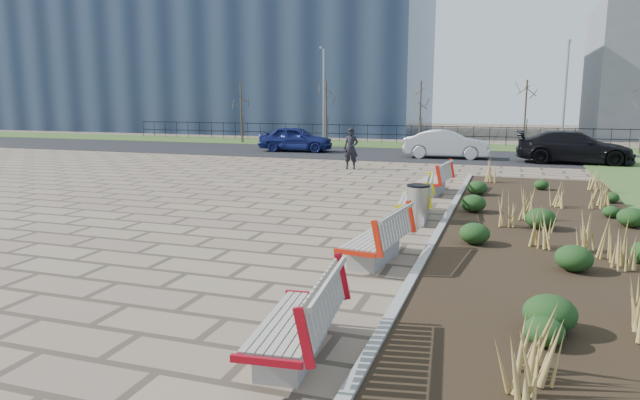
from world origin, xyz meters
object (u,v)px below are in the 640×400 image
(pedestrian, at_px, (351,149))
(lamp_east, at_px, (565,98))
(bench_a, at_px, (293,317))
(lamp_west, at_px, (324,98))
(car_black, at_px, (574,147))
(bench_c, at_px, (414,197))
(car_silver, at_px, (447,144))
(litter_bin, at_px, (418,206))
(bench_d, at_px, (433,178))
(car_blue, at_px, (296,139))
(bench_b, at_px, (375,236))

(pedestrian, bearing_deg, lamp_east, 44.70)
(bench_a, distance_m, pedestrian, 18.24)
(lamp_west, distance_m, lamp_east, 14.00)
(bench_a, bearing_deg, car_black, 71.74)
(bench_a, relative_size, bench_c, 1.00)
(car_silver, distance_m, lamp_west, 9.90)
(litter_bin, bearing_deg, bench_d, 93.35)
(car_blue, xyz_separation_m, car_black, (14.44, -1.37, 0.04))
(bench_b, relative_size, pedestrian, 1.19)
(bench_b, bearing_deg, car_black, 81.06)
(litter_bin, relative_size, lamp_west, 0.16)
(pedestrian, relative_size, car_silver, 0.41)
(litter_bin, xyz_separation_m, car_blue, (-9.59, 16.71, 0.24))
(car_silver, xyz_separation_m, lamp_west, (-8.23, 5.00, 2.32))
(car_blue, relative_size, car_black, 0.81)
(car_blue, relative_size, lamp_west, 0.70)
(pedestrian, bearing_deg, car_silver, 54.39)
(bench_d, relative_size, car_black, 0.41)
(car_black, bearing_deg, litter_bin, 162.59)
(bench_a, bearing_deg, bench_c, 84.34)
(car_silver, bearing_deg, bench_c, -179.81)
(bench_c, height_order, lamp_east, lamp_east)
(litter_bin, distance_m, pedestrian, 11.07)
(bench_a, relative_size, lamp_west, 0.35)
(bench_c, relative_size, bench_d, 1.00)
(car_blue, bearing_deg, bench_d, -146.10)
(pedestrian, xyz_separation_m, car_black, (9.35, 5.24, -0.11))
(car_blue, relative_size, car_silver, 0.98)
(bench_a, distance_m, lamp_west, 29.97)
(lamp_east, bearing_deg, lamp_west, 180.00)
(bench_d, relative_size, lamp_west, 0.35)
(lamp_west, bearing_deg, bench_a, -72.46)
(bench_d, bearing_deg, bench_b, -84.81)
(bench_d, height_order, lamp_east, lamp_east)
(car_black, bearing_deg, bench_a, 167.54)
(car_silver, bearing_deg, pedestrian, 146.22)
(bench_b, xyz_separation_m, pedestrian, (-4.22, 13.46, 0.38))
(litter_bin, distance_m, lamp_east, 21.52)
(bench_b, relative_size, car_silver, 0.49)
(bench_b, height_order, lamp_east, lamp_east)
(car_blue, relative_size, lamp_east, 0.70)
(pedestrian, bearing_deg, car_black, 24.62)
(bench_a, distance_m, litter_bin, 7.64)
(bench_d, relative_size, car_blue, 0.50)
(litter_bin, xyz_separation_m, car_black, (4.85, 15.35, 0.28))
(litter_bin, height_order, lamp_west, lamp_west)
(bench_b, height_order, lamp_west, lamp_west)
(car_black, height_order, lamp_east, lamp_east)
(car_blue, distance_m, car_silver, 8.58)
(lamp_east, bearing_deg, litter_bin, -102.75)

